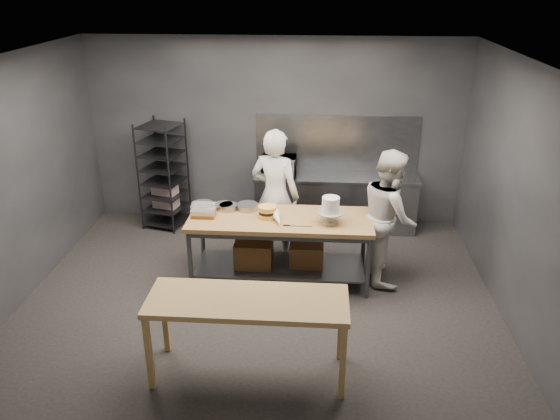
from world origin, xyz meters
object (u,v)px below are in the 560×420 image
Objects in this scene: microwave at (279,165)px; chef_right at (389,216)px; work_table at (279,241)px; speed_rack at (164,176)px; layer_cake at (268,212)px; frosted_cake_stand at (331,207)px; chef_behind at (275,196)px; near_counter at (248,306)px.

chef_right is at bearing -44.52° from microwave.
chef_right is (1.45, 0.16, 0.34)m from work_table.
microwave is (1.86, 0.08, 0.19)m from speed_rack.
microwave is 2.33× the size of layer_cake.
chef_right reaches higher than frosted_cake_stand.
chef_behind reaches higher than chef_right.
speed_rack is (-1.82, 3.57, 0.04)m from near_counter.
chef_behind reaches higher than near_counter.
near_counter is 1.10× the size of chef_right.
near_counter is at bearing -63.00° from speed_rack.
work_table reaches higher than near_counter.
near_counter is at bearing -114.83° from frosted_cake_stand.
work_table is at bearing -85.90° from microwave.
microwave is at bearing 89.35° from near_counter.
speed_rack reaches higher than frosted_cake_stand.
chef_behind is at bearing 134.66° from frosted_cake_stand.
speed_rack is at bearing -10.50° from chef_behind.
chef_behind reaches higher than speed_rack.
work_table is 2.58m from speed_rack.
chef_right is 7.80× the size of layer_cake.
chef_right is 0.87m from frosted_cake_stand.
frosted_cake_stand is (0.67, -0.14, 0.57)m from work_table.
frosted_cake_stand is (0.79, -1.85, 0.09)m from microwave.
frosted_cake_stand is 0.83m from layer_cake.
layer_cake is (0.02, 1.92, 0.19)m from near_counter.
speed_rack reaches higher than microwave.
microwave is (0.04, 3.65, 0.24)m from near_counter.
chef_behind is at bearing -88.58° from microwave.
microwave is at bearing -71.31° from chef_behind.
near_counter is 2.01m from frosted_cake_stand.
chef_behind is 1.07× the size of chef_right.
microwave reaches higher than near_counter.
chef_right is at bearing -23.15° from speed_rack.
chef_right is at bearing -179.80° from chef_behind.
speed_rack is 0.96× the size of chef_right.
work_table is at bearing 7.01° from layer_cake.
near_counter is at bearing -94.85° from work_table.
microwave reaches higher than layer_cake.
chef_behind is (1.89, -0.99, 0.11)m from speed_rack.
chef_right is (1.55, -0.47, -0.06)m from chef_behind.
near_counter is 3.69× the size of microwave.
chef_right is (1.62, 2.10, 0.09)m from near_counter.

